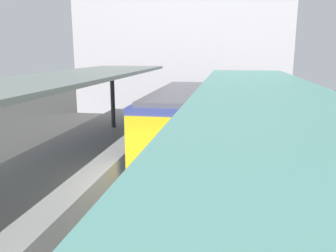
% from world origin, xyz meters
% --- Properties ---
extents(ground_plane, '(80.00, 80.00, 0.00)m').
position_xyz_m(ground_plane, '(0.00, 0.00, 0.00)').
color(ground_plane, '#383835').
extents(platform_left, '(4.40, 28.00, 1.00)m').
position_xyz_m(platform_left, '(-3.80, 0.00, 0.50)').
color(platform_left, gray).
rests_on(platform_left, ground_plane).
extents(platform_right, '(4.40, 28.00, 1.00)m').
position_xyz_m(platform_right, '(3.80, 0.00, 0.50)').
color(platform_right, gray).
rests_on(platform_right, ground_plane).
extents(track_ballast, '(3.20, 28.00, 0.20)m').
position_xyz_m(track_ballast, '(0.00, 0.00, 0.10)').
color(track_ballast, '#423F3D').
rests_on(track_ballast, ground_plane).
extents(rail_near_side, '(0.08, 28.00, 0.14)m').
position_xyz_m(rail_near_side, '(-0.72, 0.00, 0.27)').
color(rail_near_side, slate).
rests_on(rail_near_side, track_ballast).
extents(rail_far_side, '(0.08, 28.00, 0.14)m').
position_xyz_m(rail_far_side, '(0.72, 0.00, 0.27)').
color(rail_far_side, slate).
rests_on(rail_far_side, track_ballast).
extents(commuter_train, '(2.78, 10.43, 3.10)m').
position_xyz_m(commuter_train, '(0.00, 7.20, 1.73)').
color(commuter_train, '#38428C').
rests_on(commuter_train, track_ballast).
extents(canopy_left, '(4.18, 21.00, 3.35)m').
position_xyz_m(canopy_left, '(-3.80, 1.40, 4.23)').
color(canopy_left, '#333335').
rests_on(canopy_left, platform_left).
extents(canopy_right, '(4.18, 21.00, 3.12)m').
position_xyz_m(canopy_right, '(3.80, 1.40, 4.00)').
color(canopy_right, '#333335').
rests_on(canopy_right, platform_right).
extents(platform_bench, '(1.40, 0.41, 0.86)m').
position_xyz_m(platform_bench, '(2.56, -2.12, 1.46)').
color(platform_bench, black).
rests_on(platform_bench, platform_right).
extents(platform_sign, '(0.90, 0.08, 2.21)m').
position_xyz_m(platform_sign, '(3.66, 2.65, 2.62)').
color(platform_sign, '#262628').
rests_on(platform_sign, platform_right).
extents(station_building_backdrop, '(18.00, 6.00, 11.00)m').
position_xyz_m(station_building_backdrop, '(-1.46, 20.00, 5.50)').
color(station_building_backdrop, '#B7B2B7').
rests_on(station_building_backdrop, ground_plane).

